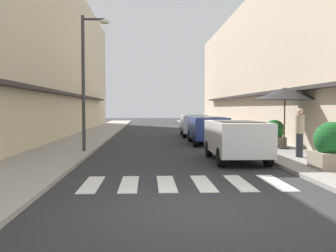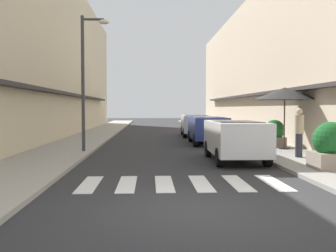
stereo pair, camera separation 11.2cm
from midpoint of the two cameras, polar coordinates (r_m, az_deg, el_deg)
The scene contains 14 objects.
ground_plane at distance 25.31m, azimuth -0.98°, elevation -1.73°, with size 98.60×98.60×0.00m, color #2B2B2D.
sidewalk_left at distance 25.57m, azimuth -11.59°, elevation -1.60°, with size 2.80×62.75×0.12m, color #9E998E.
sidewalk_right at distance 25.90m, azimuth 9.49°, elevation -1.53°, with size 2.80×62.75×0.12m, color gray.
building_row_left at distance 27.79m, azimuth -19.40°, elevation 9.86°, with size 5.50×42.34×10.99m.
building_row_right at distance 28.26m, azimuth 16.84°, elevation 8.50°, with size 5.50×42.34×9.74m.
crosswalk at distance 10.02m, azimuth 2.18°, elevation -8.47°, with size 5.20×2.20×0.01m.
parked_car_near at distance 14.21m, azimuth 9.81°, elevation -1.49°, with size 1.85×4.10×1.47m.
parked_car_mid at distance 20.84m, azimuth 5.68°, elevation -0.15°, with size 1.83×4.11×1.47m.
parked_car_far at distance 26.43m, azimuth 3.83°, elevation 0.46°, with size 1.93×4.53×1.47m.
street_lamp at distance 16.71m, azimuth -12.00°, elevation 8.20°, with size 1.19×0.28×5.68m.
cafe_umbrella at distance 17.93m, azimuth 16.72°, elevation 4.58°, with size 2.75×2.75×2.74m.
planter_corner at distance 12.60m, azimuth 22.85°, elevation -2.75°, with size 1.08×1.08×1.41m.
planter_midblock at distance 18.91m, azimuth 15.28°, elevation -1.05°, with size 0.96×0.96×1.27m.
pedestrian_walking_near at distance 15.07m, azimuth 18.68°, elevation -0.74°, with size 0.34×0.34×1.81m.
Camera 1 is at (-0.95, -7.28, 1.94)m, focal length 41.23 mm.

